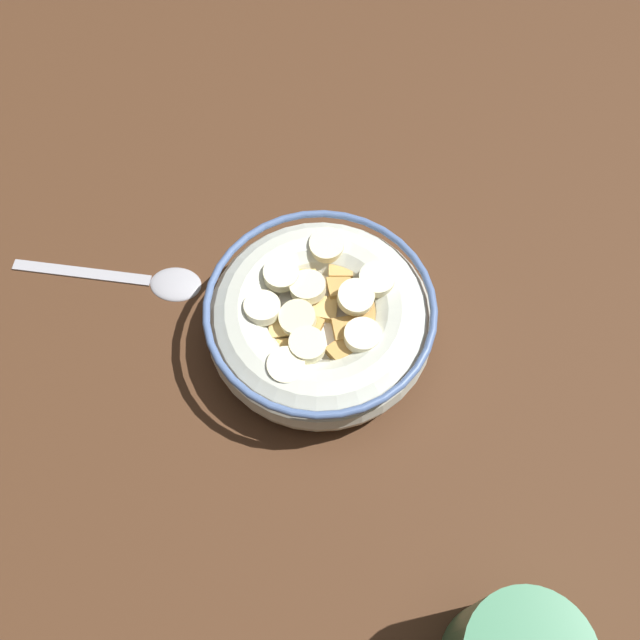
{
  "coord_description": "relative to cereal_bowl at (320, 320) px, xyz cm",
  "views": [
    {
      "loc": [
        21.46,
        15.46,
        54.64
      ],
      "look_at": [
        0.0,
        0.0,
        3.0
      ],
      "focal_mm": 41.05,
      "sensor_mm": 36.0,
      "label": 1
    }
  ],
  "objects": [
    {
      "name": "cereal_bowl",
      "position": [
        0.0,
        0.0,
        0.0
      ],
      "size": [
        18.12,
        18.12,
        6.17
      ],
      "color": "beige",
      "rests_on": "ground_plane"
    },
    {
      "name": "spoon",
      "position": [
        4.28,
        -14.95,
        -2.67
      ],
      "size": [
        9.75,
        15.76,
        0.8
      ],
      "color": "#A5A5AD",
      "rests_on": "ground_plane"
    },
    {
      "name": "ground_plane",
      "position": [
        0.0,
        0.02,
        -4.01
      ],
      "size": [
        134.86,
        134.86,
        2.0
      ],
      "primitive_type": "cube",
      "color": "#472B19"
    }
  ]
}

